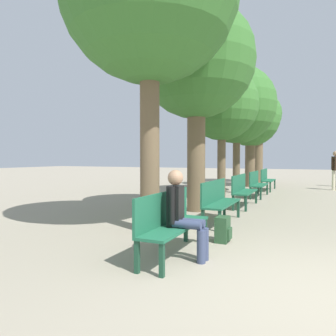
{
  "coord_description": "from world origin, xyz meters",
  "views": [
    {
      "loc": [
        -0.14,
        -3.8,
        1.47
      ],
      "look_at": [
        -3.34,
        3.35,
        1.22
      ],
      "focal_mm": 35.0,
      "sensor_mm": 36.0,
      "label": 1
    }
  ],
  "objects_px": {
    "bench_row_4": "(266,178)",
    "person_seated": "(183,212)",
    "bench_row_0": "(170,219)",
    "tree_row_3": "(237,105)",
    "backpack": "(223,229)",
    "bench_row_3": "(257,182)",
    "tree_row_2": "(222,105)",
    "pedestrian_near": "(336,168)",
    "bench_row_2": "(242,188)",
    "tree_row_4": "(250,118)",
    "tree_row_1": "(196,62)",
    "tree_row_5": "(259,116)",
    "bench_row_1": "(218,198)"
  },
  "relations": [
    {
      "from": "bench_row_3",
      "to": "bench_row_4",
      "type": "bearing_deg",
      "value": 90.0
    },
    {
      "from": "bench_row_1",
      "to": "bench_row_4",
      "type": "height_order",
      "value": "same"
    },
    {
      "from": "backpack",
      "to": "tree_row_2",
      "type": "bearing_deg",
      "value": 105.16
    },
    {
      "from": "bench_row_4",
      "to": "pedestrian_near",
      "type": "relative_size",
      "value": 1.03
    },
    {
      "from": "bench_row_0",
      "to": "person_seated",
      "type": "relative_size",
      "value": 1.41
    },
    {
      "from": "bench_row_1",
      "to": "tree_row_4",
      "type": "relative_size",
      "value": 0.36
    },
    {
      "from": "tree_row_4",
      "to": "person_seated",
      "type": "relative_size",
      "value": 3.85
    },
    {
      "from": "bench_row_0",
      "to": "bench_row_3",
      "type": "xyz_separation_m",
      "value": [
        0.0,
        8.04,
        0.0
      ]
    },
    {
      "from": "bench_row_4",
      "to": "person_seated",
      "type": "distance_m",
      "value": 10.8
    },
    {
      "from": "person_seated",
      "to": "pedestrian_near",
      "type": "bearing_deg",
      "value": 77.89
    },
    {
      "from": "bench_row_3",
      "to": "person_seated",
      "type": "bearing_deg",
      "value": -88.34
    },
    {
      "from": "bench_row_2",
      "to": "backpack",
      "type": "height_order",
      "value": "bench_row_2"
    },
    {
      "from": "bench_row_4",
      "to": "backpack",
      "type": "relative_size",
      "value": 4.1
    },
    {
      "from": "tree_row_2",
      "to": "person_seated",
      "type": "height_order",
      "value": "tree_row_2"
    },
    {
      "from": "tree_row_4",
      "to": "tree_row_5",
      "type": "xyz_separation_m",
      "value": [
        0.0,
        2.69,
        0.41
      ]
    },
    {
      "from": "tree_row_2",
      "to": "bench_row_4",
      "type": "bearing_deg",
      "value": 75.83
    },
    {
      "from": "bench_row_2",
      "to": "tree_row_3",
      "type": "relative_size",
      "value": 0.34
    },
    {
      "from": "tree_row_4",
      "to": "tree_row_5",
      "type": "relative_size",
      "value": 0.95
    },
    {
      "from": "tree_row_4",
      "to": "pedestrian_near",
      "type": "distance_m",
      "value": 4.55
    },
    {
      "from": "bench_row_1",
      "to": "bench_row_4",
      "type": "relative_size",
      "value": 1.0
    },
    {
      "from": "tree_row_3",
      "to": "tree_row_5",
      "type": "height_order",
      "value": "tree_row_3"
    },
    {
      "from": "tree_row_1",
      "to": "tree_row_5",
      "type": "height_order",
      "value": "tree_row_1"
    },
    {
      "from": "bench_row_3",
      "to": "tree_row_2",
      "type": "distance_m",
      "value": 3.21
    },
    {
      "from": "bench_row_4",
      "to": "tree_row_3",
      "type": "bearing_deg",
      "value": -122.19
    },
    {
      "from": "tree_row_1",
      "to": "person_seated",
      "type": "height_order",
      "value": "tree_row_1"
    },
    {
      "from": "tree_row_1",
      "to": "tree_row_5",
      "type": "bearing_deg",
      "value": 90.0
    },
    {
      "from": "tree_row_4",
      "to": "pedestrian_near",
      "type": "xyz_separation_m",
      "value": [
        3.84,
        -0.26,
        -2.44
      ]
    },
    {
      "from": "bench_row_2",
      "to": "person_seated",
      "type": "distance_m",
      "value": 5.44
    },
    {
      "from": "bench_row_0",
      "to": "tree_row_1",
      "type": "bearing_deg",
      "value": 103.92
    },
    {
      "from": "tree_row_3",
      "to": "tree_row_5",
      "type": "distance_m",
      "value": 5.86
    },
    {
      "from": "tree_row_2",
      "to": "tree_row_4",
      "type": "height_order",
      "value": "tree_row_4"
    },
    {
      "from": "bench_row_4",
      "to": "person_seated",
      "type": "bearing_deg",
      "value": -88.75
    },
    {
      "from": "bench_row_3",
      "to": "bench_row_4",
      "type": "xyz_separation_m",
      "value": [
        0.0,
        2.68,
        0.0
      ]
    },
    {
      "from": "tree_row_4",
      "to": "bench_row_3",
      "type": "bearing_deg",
      "value": -76.67
    },
    {
      "from": "bench_row_3",
      "to": "tree_row_1",
      "type": "height_order",
      "value": "tree_row_1"
    },
    {
      "from": "bench_row_3",
      "to": "tree_row_3",
      "type": "relative_size",
      "value": 0.34
    },
    {
      "from": "bench_row_0",
      "to": "bench_row_3",
      "type": "relative_size",
      "value": 1.0
    },
    {
      "from": "bench_row_3",
      "to": "tree_row_5",
      "type": "height_order",
      "value": "tree_row_5"
    },
    {
      "from": "bench_row_0",
      "to": "bench_row_2",
      "type": "relative_size",
      "value": 1.0
    },
    {
      "from": "bench_row_1",
      "to": "bench_row_3",
      "type": "bearing_deg",
      "value": 90.0
    },
    {
      "from": "bench_row_0",
      "to": "tree_row_1",
      "type": "xyz_separation_m",
      "value": [
        -1.01,
        4.06,
        3.51
      ]
    },
    {
      "from": "backpack",
      "to": "pedestrian_near",
      "type": "distance_m",
      "value": 11.19
    },
    {
      "from": "bench_row_0",
      "to": "tree_row_3",
      "type": "distance_m",
      "value": 9.68
    },
    {
      "from": "bench_row_1",
      "to": "backpack",
      "type": "distance_m",
      "value": 1.7
    },
    {
      "from": "tree_row_3",
      "to": "backpack",
      "type": "bearing_deg",
      "value": -79.22
    },
    {
      "from": "bench_row_2",
      "to": "tree_row_4",
      "type": "xyz_separation_m",
      "value": [
        -1.01,
        6.92,
        2.9
      ]
    },
    {
      "from": "bench_row_3",
      "to": "bench_row_0",
      "type": "bearing_deg",
      "value": -90.0
    },
    {
      "from": "bench_row_4",
      "to": "tree_row_3",
      "type": "height_order",
      "value": "tree_row_3"
    },
    {
      "from": "bench_row_0",
      "to": "tree_row_2",
      "type": "distance_m",
      "value": 7.35
    },
    {
      "from": "tree_row_3",
      "to": "pedestrian_near",
      "type": "relative_size",
      "value": 3.0
    }
  ]
}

